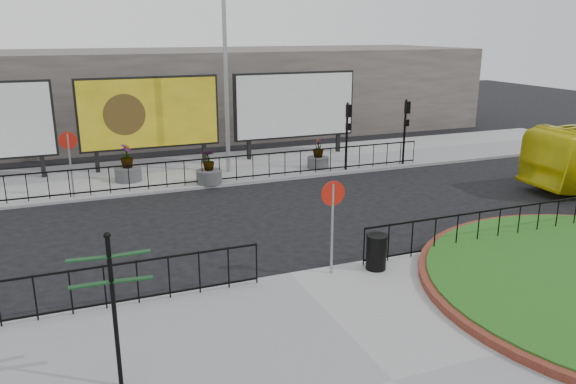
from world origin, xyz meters
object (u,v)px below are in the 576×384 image
fingerpost_sign (113,296)px  planter_b (209,173)px  lamp_post (226,63)px  billboard_mid (150,113)px  litter_bin (376,252)px  planter_c (318,158)px  planter_a (128,169)px

fingerpost_sign → planter_b: size_ratio=2.09×
lamp_post → fingerpost_sign: size_ratio=3.18×
billboard_mid → lamp_post: size_ratio=0.67×
lamp_post → planter_b: (-1.29, -1.60, -4.27)m
billboard_mid → litter_bin: (3.70, -13.57, -2.00)m
litter_bin → planter_c: 11.20m
billboard_mid → lamp_post: bearing=-33.3°
lamp_post → planter_a: 6.02m
lamp_post → litter_bin: size_ratio=9.79×
fingerpost_sign → planter_a: bearing=89.6°
billboard_mid → planter_b: bearing=-64.3°
planter_a → planter_c: (8.27, -0.88, -0.04)m
planter_c → fingerpost_sign: bearing=-126.7°
planter_c → billboard_mid: bearing=157.7°
planter_c → planter_a: bearing=173.9°
fingerpost_sign → planter_c: fingerpost_sign is taller
planter_a → planter_b: 3.43m
planter_a → planter_b: (3.04, -1.60, -0.08)m
planter_a → fingerpost_sign: bearing=-97.0°
litter_bin → planter_b: (-1.98, 10.00, -0.04)m
lamp_post → billboard_mid: bearing=146.7°
billboard_mid → planter_c: bearing=-22.3°
fingerpost_sign → planter_a: 14.50m
fingerpost_sign → planter_c: 16.83m
billboard_mid → lamp_post: 4.23m
fingerpost_sign → litter_bin: fingerpost_sign is taller
fingerpost_sign → planter_b: 13.67m
fingerpost_sign → planter_a: fingerpost_sign is taller
billboard_mid → planter_c: size_ratio=4.45×
billboard_mid → fingerpost_sign: 16.61m
litter_bin → planter_a: (-5.02, 11.60, 0.04)m
billboard_mid → planter_c: billboard_mid is taller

